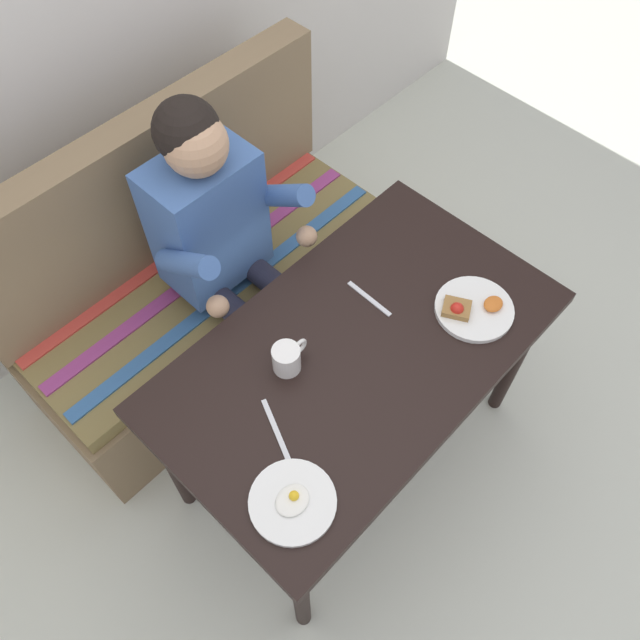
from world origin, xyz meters
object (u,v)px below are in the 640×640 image
(plate_eggs, at_px, (293,502))
(person, at_px, (223,236))
(plate_breakfast, at_px, (473,309))
(knife, at_px, (277,432))
(coffee_mug, at_px, (287,358))
(fork, at_px, (369,299))
(table, at_px, (357,363))
(couch, at_px, (204,284))

(plate_eggs, bearing_deg, person, 59.45)
(plate_breakfast, distance_m, plate_eggs, 0.77)
(knife, bearing_deg, coffee_mug, 60.27)
(plate_eggs, bearing_deg, fork, 24.44)
(plate_breakfast, relative_size, knife, 1.17)
(fork, bearing_deg, person, 107.78)
(fork, distance_m, knife, 0.50)
(table, height_order, plate_eggs, plate_eggs)
(person, height_order, knife, person)
(person, relative_size, fork, 7.13)
(table, height_order, plate_breakfast, plate_breakfast)
(plate_eggs, bearing_deg, table, 22.12)
(table, relative_size, person, 0.99)
(couch, distance_m, plate_eggs, 1.12)
(table, bearing_deg, fork, 30.76)
(couch, height_order, coffee_mug, couch)
(plate_breakfast, bearing_deg, knife, 168.05)
(fork, bearing_deg, table, -147.33)
(couch, bearing_deg, fork, -77.30)
(couch, height_order, person, person)
(couch, bearing_deg, plate_eggs, -115.20)
(coffee_mug, distance_m, knife, 0.21)
(plate_eggs, height_order, knife, plate_eggs)
(fork, bearing_deg, knife, -165.81)
(coffee_mug, height_order, knife, coffee_mug)
(person, distance_m, fork, 0.52)
(coffee_mug, bearing_deg, person, 68.66)
(knife, bearing_deg, couch, 89.87)
(coffee_mug, height_order, fork, coffee_mug)
(person, height_order, coffee_mug, person)
(person, relative_size, plate_eggs, 5.53)
(person, distance_m, knife, 0.70)
(table, distance_m, plate_eggs, 0.49)
(table, bearing_deg, person, 89.03)
(couch, relative_size, coffee_mug, 12.20)
(couch, height_order, knife, couch)
(couch, relative_size, person, 1.19)
(person, bearing_deg, table, -90.97)
(couch, distance_m, knife, 0.94)
(plate_eggs, distance_m, knife, 0.19)
(fork, xyz_separation_m, knife, (-0.49, -0.11, 0.00))
(coffee_mug, bearing_deg, plate_eggs, -132.97)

